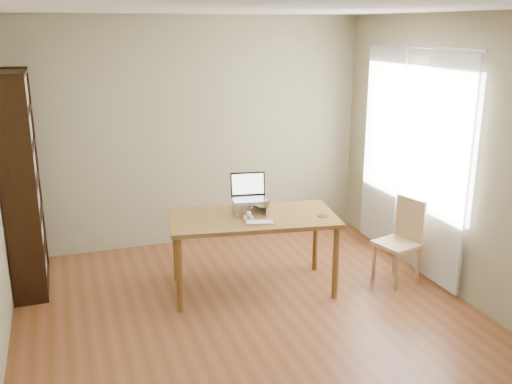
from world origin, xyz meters
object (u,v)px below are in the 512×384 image
(desk, at_px, (253,224))
(keyboard, at_px, (260,223))
(chair, at_px, (403,239))
(cat, at_px, (246,207))
(laptop, at_px, (248,193))
(bookshelf, at_px, (22,183))

(desk, xyz_separation_m, keyboard, (-0.01, -0.22, 0.09))
(keyboard, bearing_deg, desk, 102.58)
(desk, height_order, chair, chair)
(desk, height_order, cat, cat)
(laptop, xyz_separation_m, keyboard, (-0.01, -0.36, -0.18))
(laptop, distance_m, keyboard, 0.40)
(bookshelf, relative_size, laptop, 5.70)
(desk, bearing_deg, cat, 117.00)
(bookshelf, height_order, desk, bookshelf)
(cat, bearing_deg, bookshelf, 174.60)
(bookshelf, xyz_separation_m, laptop, (2.03, -0.64, -0.11))
(cat, relative_size, chair, 0.57)
(bookshelf, bearing_deg, chair, -17.39)
(desk, relative_size, chair, 1.97)
(keyboard, bearing_deg, laptop, 103.71)
(keyboard, distance_m, cat, 0.34)
(desk, xyz_separation_m, laptop, (0.00, 0.14, 0.28))
(bookshelf, bearing_deg, desk, -21.06)
(desk, height_order, laptop, laptop)
(keyboard, bearing_deg, bookshelf, 169.12)
(desk, relative_size, keyboard, 5.93)
(laptop, height_order, cat, laptop)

